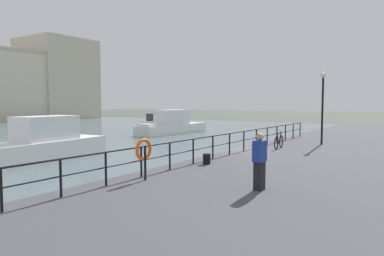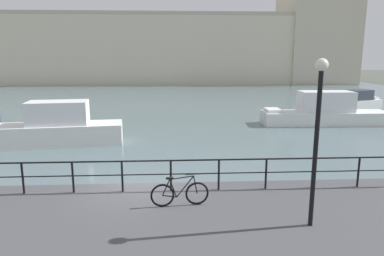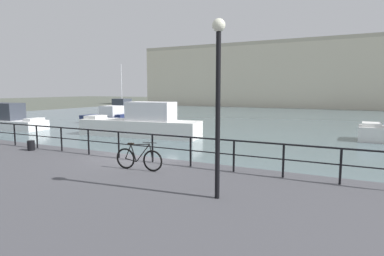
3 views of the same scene
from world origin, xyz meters
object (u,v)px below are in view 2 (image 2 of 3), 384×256
(moored_red_daysailer, at_px, (45,129))
(moored_harbor_tender, at_px, (325,112))
(quay_lamp_post, at_px, (318,121))
(moored_white_yacht, at_px, (357,101))
(parked_bicycle, at_px, (180,193))
(harbor_building, at_px, (198,49))

(moored_red_daysailer, height_order, moored_harbor_tender, moored_red_daysailer)
(moored_harbor_tender, distance_m, quay_lamp_post, 19.77)
(moored_white_yacht, xyz_separation_m, quay_lamp_post, (-15.15, -26.19, 2.88))
(moored_harbor_tender, bearing_deg, parked_bicycle, 55.94)
(quay_lamp_post, bearing_deg, harbor_building, 88.73)
(moored_white_yacht, height_order, parked_bicycle, moored_white_yacht)
(harbor_building, distance_m, parked_bicycle, 60.36)
(moored_red_daysailer, height_order, moored_white_yacht, moored_red_daysailer)
(moored_red_daysailer, distance_m, moored_harbor_tender, 20.12)
(parked_bicycle, bearing_deg, moored_red_daysailer, 119.49)
(moored_red_daysailer, height_order, quay_lamp_post, quay_lamp_post)
(moored_white_yacht, bearing_deg, moored_red_daysailer, -173.22)
(harbor_building, height_order, moored_harbor_tender, harbor_building)
(moored_red_daysailer, xyz_separation_m, moored_white_yacht, (26.44, 13.67, -0.21))
(parked_bicycle, relative_size, quay_lamp_post, 0.40)
(moored_white_yacht, height_order, quay_lamp_post, quay_lamp_post)
(harbor_building, relative_size, moored_harbor_tender, 7.31)
(moored_white_yacht, distance_m, quay_lamp_post, 30.40)
(moored_harbor_tender, xyz_separation_m, parked_bicycle, (-11.58, -16.39, 0.23))
(harbor_building, xyz_separation_m, moored_harbor_tender, (6.76, -43.54, -5.64))
(moored_harbor_tender, bearing_deg, moored_white_yacht, -128.86)
(parked_bicycle, bearing_deg, quay_lamp_post, -28.41)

